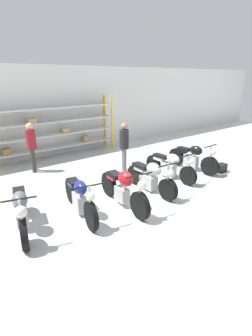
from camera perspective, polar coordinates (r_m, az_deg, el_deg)
ground_plane at (r=7.40m, az=1.95°, el=-5.92°), size 30.00×30.00×0.00m
back_wall at (r=11.32m, az=-15.98°, el=11.69°), size 30.00×0.08×3.60m
shelving_rack at (r=11.09m, az=-14.75°, el=8.37°), size 5.05×0.63×2.35m
motorcycle_grey at (r=6.05m, az=-21.85°, el=-8.45°), size 0.84×2.09×1.05m
motorcycle_blue at (r=6.33m, az=-10.03°, el=-6.26°), size 0.76×2.15×1.02m
motorcycle_red at (r=6.60m, az=-0.59°, el=-4.42°), size 0.71×2.19×1.09m
motorcycle_silver at (r=7.50m, az=5.41°, el=-1.98°), size 0.67×2.03×1.01m
motorcycle_white at (r=8.62m, az=9.49°, el=0.46°), size 0.72×2.13×0.95m
motorcycle_black at (r=9.48m, az=14.39°, el=2.19°), size 0.68×2.08×1.03m
person_browsing at (r=9.02m, az=-0.43°, el=5.41°), size 0.43×0.43×1.68m
person_near_rack at (r=9.48m, az=-19.90°, el=5.02°), size 0.42×0.42×1.70m
toolbox at (r=9.71m, az=19.90°, el=0.02°), size 0.44×0.26×0.28m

